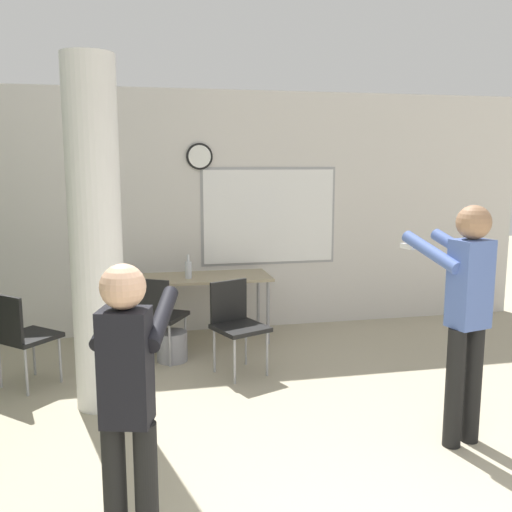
% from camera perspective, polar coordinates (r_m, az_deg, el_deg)
% --- Properties ---
extents(wall_back, '(8.00, 0.15, 2.80)m').
position_cam_1_polar(wall_back, '(6.72, -4.91, 4.34)').
color(wall_back, silver).
rests_on(wall_back, ground_plane).
extents(support_pillar, '(0.41, 0.41, 2.80)m').
position_cam_1_polar(support_pillar, '(4.68, -15.74, 1.81)').
color(support_pillar, white).
rests_on(support_pillar, ground_plane).
extents(folding_table, '(1.65, 0.63, 0.74)m').
position_cam_1_polar(folding_table, '(6.32, -6.08, -2.54)').
color(folding_table, tan).
rests_on(folding_table, ground_plane).
extents(bottle_on_table, '(0.07, 0.07, 0.26)m').
position_cam_1_polar(bottle_on_table, '(6.21, -6.78, -1.34)').
color(bottle_on_table, silver).
rests_on(bottle_on_table, folding_table).
extents(waste_bin, '(0.31, 0.31, 0.30)m').
position_cam_1_polar(waste_bin, '(5.88, -8.38, -8.92)').
color(waste_bin, gray).
rests_on(waste_bin, ground_plane).
extents(chair_near_pillar, '(0.62, 0.62, 0.87)m').
position_cam_1_polar(chair_near_pillar, '(5.45, -22.43, -7.08)').
color(chair_near_pillar, black).
rests_on(chair_near_pillar, ground_plane).
extents(chair_table_front, '(0.58, 0.58, 0.87)m').
position_cam_1_polar(chair_table_front, '(5.43, -1.99, -6.42)').
color(chair_table_front, black).
rests_on(chair_table_front, ground_plane).
extents(chair_table_left, '(0.60, 0.60, 0.87)m').
position_cam_1_polar(chair_table_left, '(5.79, -9.82, -5.56)').
color(chair_table_left, black).
rests_on(chair_table_left, ground_plane).
extents(person_playing_side, '(0.48, 0.67, 1.71)m').
position_cam_1_polar(person_playing_side, '(4.22, 20.20, -4.72)').
color(person_playing_side, black).
rests_on(person_playing_side, ground_plane).
extents(person_playing_front, '(0.45, 0.64, 1.54)m').
position_cam_1_polar(person_playing_front, '(2.83, -12.63, -13.41)').
color(person_playing_front, black).
rests_on(person_playing_front, ground_plane).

